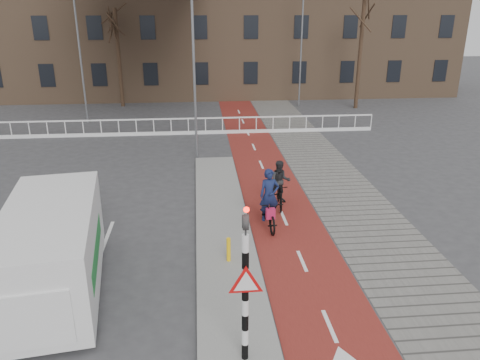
{
  "coord_description": "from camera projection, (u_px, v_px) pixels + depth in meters",
  "views": [
    {
      "loc": [
        -1.42,
        -9.86,
        7.03
      ],
      "look_at": [
        -0.06,
        5.0,
        1.5
      ],
      "focal_mm": 35.0,
      "sensor_mm": 36.0,
      "label": 1
    }
  ],
  "objects": [
    {
      "name": "curb_island",
      "position": [
        224.0,
        232.0,
        15.43
      ],
      "size": [
        1.8,
        16.0,
        0.12
      ],
      "primitive_type": "cube",
      "color": "gray",
      "rests_on": "ground"
    },
    {
      "name": "bike_lane",
      "position": [
        264.0,
        172.0,
        21.24
      ],
      "size": [
        2.5,
        60.0,
        0.01
      ],
      "primitive_type": "cube",
      "color": "maroon",
      "rests_on": "ground"
    },
    {
      "name": "bollard",
      "position": [
        229.0,
        249.0,
        13.44
      ],
      "size": [
        0.12,
        0.12,
        0.72
      ],
      "primitive_type": "cylinder",
      "color": "yellow",
      "rests_on": "curb_island"
    },
    {
      "name": "streetlight_right",
      "position": [
        301.0,
        46.0,
        33.98
      ],
      "size": [
        0.12,
        0.12,
        8.77
      ],
      "primitive_type": "cylinder",
      "color": "slate",
      "rests_on": "ground"
    },
    {
      "name": "ground",
      "position": [
        261.0,
        304.0,
        11.77
      ],
      "size": [
        120.0,
        120.0,
        0.0
      ],
      "primitive_type": "plane",
      "color": "#38383A",
      "rests_on": "ground"
    },
    {
      "name": "tree_mid",
      "position": [
        119.0,
        59.0,
        34.07
      ],
      "size": [
        0.27,
        0.27,
        6.98
      ],
      "primitive_type": "cylinder",
      "color": "black",
      "rests_on": "ground"
    },
    {
      "name": "railing",
      "position": [
        137.0,
        130.0,
        27.11
      ],
      "size": [
        28.0,
        0.1,
        0.99
      ],
      "color": "silver",
      "rests_on": "ground"
    },
    {
      "name": "cyclist_near",
      "position": [
        269.0,
        208.0,
        15.7
      ],
      "size": [
        0.81,
        2.01,
        2.05
      ],
      "rotation": [
        0.0,
        0.0,
        0.06
      ],
      "color": "black",
      "rests_on": "bike_lane"
    },
    {
      "name": "traffic_signal",
      "position": [
        245.0,
        281.0,
        9.14
      ],
      "size": [
        0.8,
        0.8,
        3.68
      ],
      "color": "black",
      "rests_on": "curb_island"
    },
    {
      "name": "cyclist_far",
      "position": [
        280.0,
        188.0,
        17.23
      ],
      "size": [
        0.81,
        1.69,
        1.8
      ],
      "rotation": [
        0.0,
        0.0,
        -0.08
      ],
      "color": "black",
      "rests_on": "bike_lane"
    },
    {
      "name": "tree_right",
      "position": [
        360.0,
        53.0,
        33.26
      ],
      "size": [
        0.27,
        0.27,
        7.92
      ],
      "primitive_type": "cylinder",
      "color": "black",
      "rests_on": "ground"
    },
    {
      "name": "van",
      "position": [
        52.0,
        249.0,
        11.91
      ],
      "size": [
        2.91,
        5.68,
        2.34
      ],
      "rotation": [
        0.0,
        0.0,
        0.14
      ],
      "color": "silver",
      "rests_on": "ground"
    },
    {
      "name": "sidewalk",
      "position": [
        325.0,
        170.0,
        21.48
      ],
      "size": [
        3.0,
        60.0,
        0.01
      ],
      "primitive_type": "cube",
      "color": "slate",
      "rests_on": "ground"
    },
    {
      "name": "streetlight_near",
      "position": [
        194.0,
        78.0,
        21.72
      ],
      "size": [
        0.12,
        0.12,
        7.83
      ],
      "primitive_type": "cylinder",
      "color": "slate",
      "rests_on": "ground"
    },
    {
      "name": "streetlight_left",
      "position": [
        81.0,
        60.0,
        28.96
      ],
      "size": [
        0.12,
        0.12,
        7.93
      ],
      "primitive_type": "cylinder",
      "color": "slate",
      "rests_on": "ground"
    }
  ]
}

